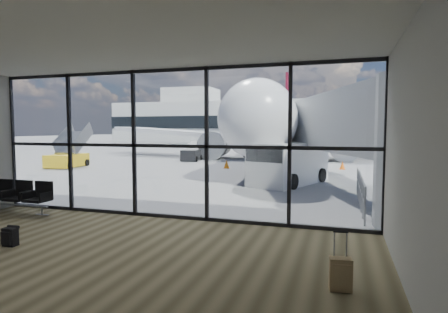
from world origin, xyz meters
The scene contains 22 objects.
ground centered at (0.00, 40.00, 0.00)m, with size 220.00×220.00×0.00m, color slate.
lounge_shell centered at (0.00, -4.80, 2.65)m, with size 12.02×8.01×4.51m.
glass_curtain_wall centered at (0.00, 0.00, 2.25)m, with size 12.10×0.12×4.50m.
jet_bridge centered at (4.90, 7.07, 2.76)m, with size 8.00×16.50×4.33m.
apron_railing centered at (5.60, 3.50, 0.72)m, with size 0.06×5.46×1.11m.
far_terminal centered at (-0.59, 61.97, 4.21)m, with size 80.00×12.20×11.00m.
tree_0 centered at (-45.00, 72.00, 4.63)m, with size 4.95×4.95×7.12m.
tree_1 centered at (-39.00, 72.00, 5.25)m, with size 5.61×5.61×8.07m.
tree_2 centered at (-33.00, 72.00, 5.88)m, with size 6.27×6.27×9.03m.
tree_3 centered at (-27.00, 72.00, 4.63)m, with size 4.95×4.95×7.12m.
tree_4 centered at (-21.00, 72.00, 5.25)m, with size 5.61×5.61×8.07m.
tree_5 centered at (-15.00, 72.00, 5.88)m, with size 6.27×6.27×9.03m.
seating_row centered at (-4.99, -0.74, 0.57)m, with size 2.33×0.68×1.03m.
backpack centered at (-2.32, -3.62, 0.23)m, with size 0.32×0.29×0.47m.
suitcase centered at (4.98, -3.83, 0.30)m, with size 0.39×0.31×0.99m.
airliner centered at (-0.84, 25.63, 3.16)m, with size 34.65×40.25×10.37m.
service_van centered at (2.42, 8.25, 1.05)m, with size 3.60×5.11×2.04m.
belt_loader centered at (-7.32, 19.44, 0.55)m, with size 1.78×3.71×1.64m.
mobile_stairs centered at (-13.70, 11.79, 0.61)m, with size 2.29×3.80×2.54m.
traffic_cone_a centered at (-2.63, 14.36, 0.28)m, with size 0.41×0.41×0.59m.
traffic_cone_b centered at (-0.15, 15.39, 0.27)m, with size 0.40×0.40×0.58m.
traffic_cone_c centered at (5.00, 16.12, 0.27)m, with size 0.39×0.39×0.56m.
Camera 1 is at (4.95, -10.20, 2.71)m, focal length 30.00 mm.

